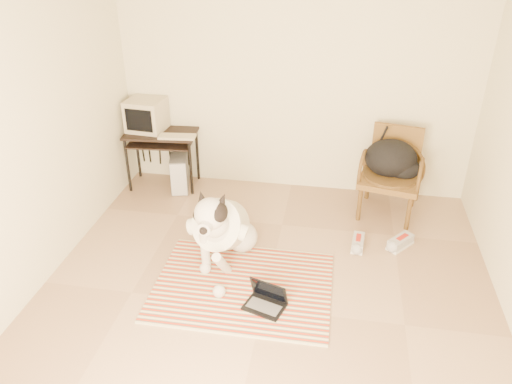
% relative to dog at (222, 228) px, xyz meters
% --- Properties ---
extents(floor, '(4.50, 4.50, 0.00)m').
position_rel_dog_xyz_m(floor, '(0.49, -0.62, -0.36)').
color(floor, '#9F7F61').
rests_on(floor, ground).
extents(wall_back, '(4.50, 0.00, 4.50)m').
position_rel_dog_xyz_m(wall_back, '(0.49, 1.63, 0.99)').
color(wall_back, beige).
rests_on(wall_back, floor).
extents(wall_left, '(0.00, 4.50, 4.50)m').
position_rel_dog_xyz_m(wall_left, '(-1.51, -0.62, 0.99)').
color(wall_left, beige).
rests_on(wall_left, floor).
extents(rug, '(1.57, 1.20, 0.02)m').
position_rel_dog_xyz_m(rug, '(0.27, -0.38, -0.35)').
color(rug, '#B82C16').
rests_on(rug, floor).
extents(dog, '(0.60, 1.25, 0.90)m').
position_rel_dog_xyz_m(dog, '(0.00, 0.00, 0.00)').
color(dog, silver).
rests_on(dog, rug).
extents(laptop, '(0.39, 0.33, 0.23)m').
position_rel_dog_xyz_m(laptop, '(0.52, -0.60, -0.28)').
color(laptop, black).
rests_on(laptop, rug).
extents(computer_desk, '(0.86, 0.52, 0.69)m').
position_rel_dog_xyz_m(computer_desk, '(-1.05, 1.35, 0.24)').
color(computer_desk, black).
rests_on(computer_desk, floor).
extents(crt_monitor, '(0.45, 0.43, 0.37)m').
position_rel_dog_xyz_m(crt_monitor, '(-1.22, 1.43, 0.52)').
color(crt_monitor, tan).
rests_on(crt_monitor, computer_desk).
extents(desk_keyboard, '(0.43, 0.20, 0.03)m').
position_rel_dog_xyz_m(desk_keyboard, '(-0.80, 1.24, 0.35)').
color(desk_keyboard, tan).
rests_on(desk_keyboard, computer_desk).
extents(pc_tower, '(0.30, 0.49, 0.43)m').
position_rel_dog_xyz_m(pc_tower, '(-0.84, 1.33, -0.14)').
color(pc_tower, '#535356').
rests_on(pc_tower, floor).
extents(rattan_chair, '(0.73, 0.71, 0.94)m').
position_rel_dog_xyz_m(rattan_chair, '(1.61, 1.20, 0.12)').
color(rattan_chair, brown).
rests_on(rattan_chair, floor).
extents(backpack, '(0.59, 0.46, 0.41)m').
position_rel_dog_xyz_m(backpack, '(1.61, 1.21, 0.27)').
color(backpack, black).
rests_on(backpack, rattan_chair).
extents(sneaker_left, '(0.14, 0.29, 0.10)m').
position_rel_dog_xyz_m(sneaker_left, '(1.29, 0.42, -0.31)').
color(sneaker_left, silver).
rests_on(sneaker_left, floor).
extents(sneaker_right, '(0.29, 0.32, 0.11)m').
position_rel_dog_xyz_m(sneaker_right, '(1.71, 0.50, -0.31)').
color(sneaker_right, silver).
rests_on(sneaker_right, floor).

